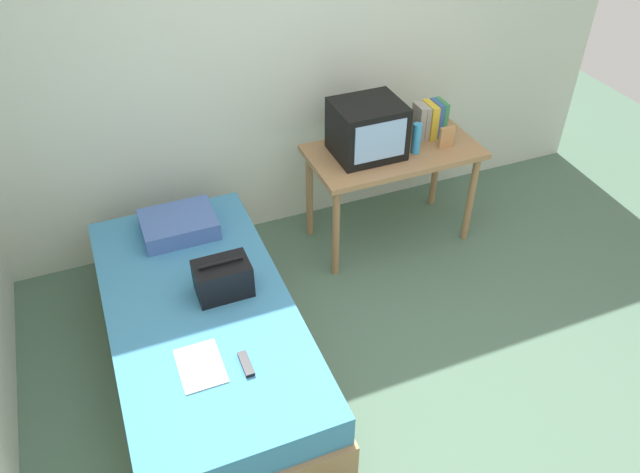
{
  "coord_description": "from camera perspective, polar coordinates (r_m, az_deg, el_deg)",
  "views": [
    {
      "loc": [
        -1.18,
        -1.73,
        2.9
      ],
      "look_at": [
        -0.07,
        1.01,
        0.54
      ],
      "focal_mm": 34.99,
      "sensor_mm": 36.0,
      "label": 1
    }
  ],
  "objects": [
    {
      "name": "ground_plane",
      "position": [
        3.58,
        7.46,
        -15.97
      ],
      "size": [
        8.0,
        8.0,
        0.0
      ],
      "primitive_type": "plane",
      "color": "#4C6B56"
    },
    {
      "name": "book_row",
      "position": [
        4.41,
        9.98,
        10.48
      ],
      "size": [
        0.21,
        0.17,
        0.25
      ],
      "color": "gray",
      "rests_on": "desk"
    },
    {
      "name": "remote_dark",
      "position": [
        3.12,
        -6.78,
        -11.5
      ],
      "size": [
        0.04,
        0.16,
        0.02
      ],
      "primitive_type": "cube",
      "color": "black",
      "rests_on": "bed"
    },
    {
      "name": "picture_frame",
      "position": [
        4.31,
        11.52,
        8.89
      ],
      "size": [
        0.11,
        0.02,
        0.15
      ],
      "primitive_type": "cube",
      "color": "#B27F4C",
      "rests_on": "desk"
    },
    {
      "name": "bed",
      "position": [
        3.63,
        -10.49,
        -9.11
      ],
      "size": [
        1.0,
        2.0,
        0.51
      ],
      "color": "#9E754C",
      "rests_on": "ground"
    },
    {
      "name": "desk",
      "position": [
        4.32,
        6.66,
        6.86
      ],
      "size": [
        1.16,
        0.6,
        0.74
      ],
      "color": "#9E754C",
      "rests_on": "ground"
    },
    {
      "name": "water_bottle",
      "position": [
        4.2,
        8.81,
        8.87
      ],
      "size": [
        0.06,
        0.06,
        0.21
      ],
      "primitive_type": "cylinder",
      "color": "#3399DB",
      "rests_on": "desk"
    },
    {
      "name": "wall_back",
      "position": [
        4.23,
        -4.28,
        16.33
      ],
      "size": [
        5.2,
        0.1,
        2.6
      ],
      "primitive_type": "cube",
      "color": "silver",
      "rests_on": "ground"
    },
    {
      "name": "tv",
      "position": [
        4.12,
        4.34,
        9.76
      ],
      "size": [
        0.44,
        0.39,
        0.36
      ],
      "color": "black",
      "rests_on": "desk"
    },
    {
      "name": "pillow",
      "position": [
        3.93,
        -12.79,
        1.08
      ],
      "size": [
        0.45,
        0.35,
        0.11
      ],
      "primitive_type": "cube",
      "color": "#4766AD",
      "rests_on": "bed"
    },
    {
      "name": "handbag",
      "position": [
        3.43,
        -8.88,
        -3.8
      ],
      "size": [
        0.3,
        0.2,
        0.22
      ],
      "color": "black",
      "rests_on": "bed"
    },
    {
      "name": "magazine",
      "position": [
        3.15,
        -10.87,
        -11.55
      ],
      "size": [
        0.21,
        0.29,
        0.01
      ],
      "primitive_type": "cube",
      "color": "white",
      "rests_on": "bed"
    }
  ]
}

